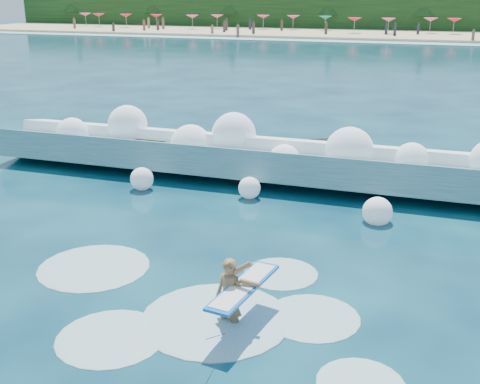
{
  "coord_description": "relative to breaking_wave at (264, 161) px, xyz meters",
  "views": [
    {
      "loc": [
        6.33,
        -12.09,
        6.21
      ],
      "look_at": [
        1.5,
        2.0,
        1.2
      ],
      "focal_mm": 45.0,
      "sensor_mm": 36.0,
      "label": 1
    }
  ],
  "objects": [
    {
      "name": "beach_umbrellas",
      "position": [
        -0.37,
        72.94,
        1.65
      ],
      "size": [
        110.19,
        6.61,
        0.5
      ],
      "color": "#EB4573",
      "rests_on": "ground"
    },
    {
      "name": "surfer_with_board",
      "position": [
        2.24,
        -9.5,
        0.01
      ],
      "size": [
        1.03,
        2.85,
        1.64
      ],
      "color": "#8D6442",
      "rests_on": "ground"
    },
    {
      "name": "beach",
      "position": [
        -0.6,
        70.83,
        -0.4
      ],
      "size": [
        140.0,
        20.0,
        0.4
      ],
      "primitive_type": "cube",
      "color": "tan",
      "rests_on": "ground"
    },
    {
      "name": "wet_band",
      "position": [
        -0.6,
        59.83,
        -0.56
      ],
      "size": [
        140.0,
        5.0,
        0.08
      ],
      "primitive_type": "cube",
      "color": "silver",
      "rests_on": "ground"
    },
    {
      "name": "treeline",
      "position": [
        -0.6,
        80.83,
        1.9
      ],
      "size": [
        140.0,
        4.0,
        5.0
      ],
      "primitive_type": "cube",
      "color": "black",
      "rests_on": "ground"
    },
    {
      "name": "rock_cluster",
      "position": [
        -1.28,
        0.76,
        -0.19
      ],
      "size": [
        8.0,
        3.21,
        1.28
      ],
      "color": "black",
      "rests_on": "ground"
    },
    {
      "name": "ground",
      "position": [
        -0.6,
        -7.17,
        -0.6
      ],
      "size": [
        200.0,
        200.0,
        0.0
      ],
      "primitive_type": "plane",
      "color": "#07203A",
      "rests_on": "ground"
    },
    {
      "name": "surf_foam",
      "position": [
        1.11,
        -9.11,
        -0.6
      ],
      "size": [
        8.68,
        5.59,
        0.15
      ],
      "color": "silver",
      "rests_on": "ground"
    },
    {
      "name": "wave_spray",
      "position": [
        -0.23,
        0.02,
        0.5
      ],
      "size": [
        15.95,
        4.82,
        2.25
      ],
      "color": "white",
      "rests_on": "ground"
    },
    {
      "name": "breaking_wave",
      "position": [
        0.0,
        0.0,
        0.0
      ],
      "size": [
        19.8,
        3.01,
        1.71
      ],
      "color": "teal",
      "rests_on": "ground"
    },
    {
      "name": "beachgoers",
      "position": [
        -0.67,
        68.34,
        0.55
      ],
      "size": [
        100.57,
        12.19,
        1.94
      ],
      "color": "#3F332D",
      "rests_on": "ground"
    }
  ]
}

